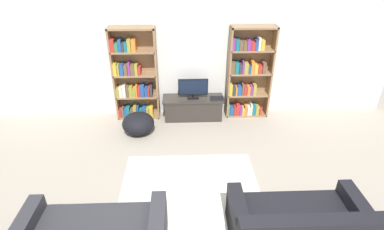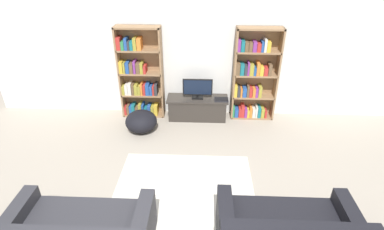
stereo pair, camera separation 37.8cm
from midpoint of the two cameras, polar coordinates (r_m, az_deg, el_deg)
wall_back at (r=6.36m, az=-2.51°, el=11.07°), size 8.80×0.06×2.60m
bookshelf_left at (r=6.44m, az=-12.67°, el=6.84°), size 0.91×0.30×1.96m
bookshelf_right at (r=6.44m, az=8.83°, el=7.46°), size 0.91×0.30×1.96m
tv_stand at (r=6.50m, az=-1.46°, el=1.37°), size 1.30×0.47×0.48m
television at (r=6.29m, az=-1.51°, el=5.08°), size 0.62×0.16×0.43m
laptop at (r=6.34m, az=3.09°, el=3.12°), size 0.29×0.21×0.03m
area_rug at (r=4.77m, az=-2.66°, el=-14.15°), size 2.14×1.75×0.02m
couch_right_sofa at (r=4.10m, az=17.11°, el=-19.94°), size 1.67×0.92×0.78m
beanbag_ottoman at (r=6.10m, az=-11.95°, el=-1.63°), size 0.64×0.64×0.43m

